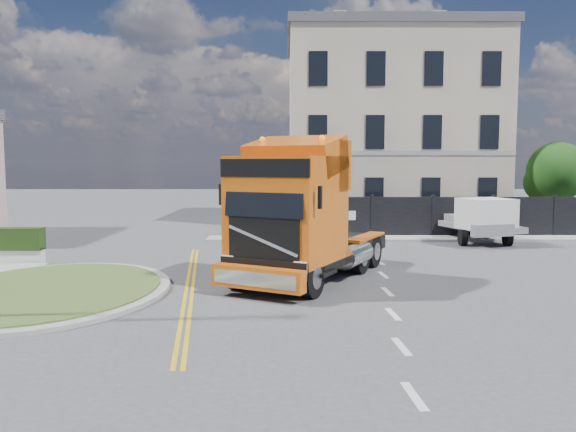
{
  "coord_description": "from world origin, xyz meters",
  "views": [
    {
      "loc": [
        -0.21,
        -18.53,
        3.67
      ],
      "look_at": [
        -0.17,
        1.19,
        1.8
      ],
      "focal_mm": 35.0,
      "sensor_mm": 36.0,
      "label": 1
    }
  ],
  "objects": [
    {
      "name": "ground",
      "position": [
        0.0,
        0.0,
        0.0
      ],
      "size": [
        120.0,
        120.0,
        0.0
      ],
      "primitive_type": "plane",
      "color": "#424244",
      "rests_on": "ground"
    },
    {
      "name": "georgian_building",
      "position": [
        6.0,
        16.5,
        5.77
      ],
      "size": [
        12.3,
        10.3,
        12.8
      ],
      "color": "beige",
      "rests_on": "ground"
    },
    {
      "name": "hoarding_fence",
      "position": [
        6.55,
        9.0,
        1.0
      ],
      "size": [
        18.8,
        0.25,
        2.0
      ],
      "color": "black",
      "rests_on": "ground"
    },
    {
      "name": "flatbed_pickup",
      "position": [
        8.62,
        6.77,
        1.13
      ],
      "size": [
        3.36,
        5.48,
        2.1
      ],
      "rotation": [
        0.0,
        0.0,
        0.29
      ],
      "color": "slate",
      "rests_on": "ground"
    },
    {
      "name": "pavement_far",
      "position": [
        6.0,
        8.1,
        0.06
      ],
      "size": [
        20.0,
        1.6,
        0.12
      ],
      "primitive_type": "cube",
      "color": "gray",
      "rests_on": "ground"
    },
    {
      "name": "tree",
      "position": [
        14.38,
        12.1,
        3.05
      ],
      "size": [
        3.2,
        3.2,
        4.8
      ],
      "color": "#382619",
      "rests_on": "ground"
    },
    {
      "name": "traffic_island",
      "position": [
        -7.0,
        -3.0,
        0.08
      ],
      "size": [
        6.8,
        6.8,
        0.17
      ],
      "color": "gray",
      "rests_on": "ground"
    },
    {
      "name": "truck",
      "position": [
        0.12,
        -1.6,
        1.95
      ],
      "size": [
        5.71,
        7.69,
        4.35
      ],
      "rotation": [
        0.0,
        0.0,
        -0.47
      ],
      "color": "black",
      "rests_on": "ground"
    }
  ]
}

